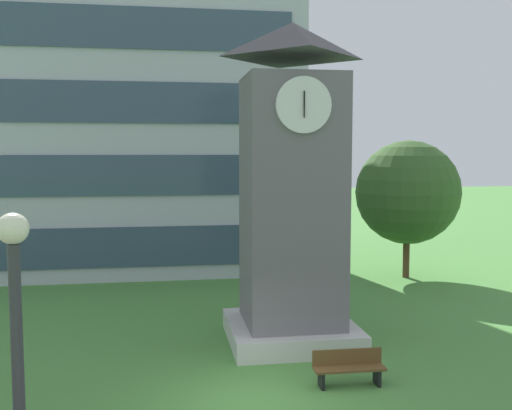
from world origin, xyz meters
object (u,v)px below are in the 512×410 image
at_px(park_bench, 349,367).
at_px(tree_streetside, 408,192).
at_px(clock_tower, 292,203).
at_px(street_lamp, 18,378).

xyz_separation_m(park_bench, tree_streetside, (6.61, 11.99, 3.51)).
bearing_deg(park_bench, clock_tower, 100.49).
bearing_deg(clock_tower, park_bench, -79.51).
height_order(park_bench, street_lamp, street_lamp).
bearing_deg(street_lamp, park_bench, 48.24).
distance_m(park_bench, street_lamp, 9.74).
bearing_deg(park_bench, street_lamp, -131.76).
relative_size(park_bench, street_lamp, 0.35).
height_order(clock_tower, street_lamp, clock_tower).
bearing_deg(park_bench, tree_streetside, 61.12).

